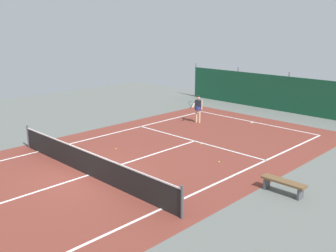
{
  "coord_description": "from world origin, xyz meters",
  "views": [
    {
      "loc": [
        12.26,
        -7.98,
        5.81
      ],
      "look_at": [
        -0.71,
        5.19,
        0.9
      ],
      "focal_mm": 41.4,
      "sensor_mm": 36.0,
      "label": 1
    }
  ],
  "objects_px": {
    "tennis_net": "(88,163)",
    "tennis_ball_midcourt": "(219,162)",
    "tennis_ball_near_player": "(201,144)",
    "tennis_ball_by_sideline": "(116,149)",
    "tennis_player": "(198,107)",
    "courtside_bench": "(283,184)"
  },
  "relations": [
    {
      "from": "tennis_net",
      "to": "tennis_ball_midcourt",
      "type": "distance_m",
      "value": 5.54
    },
    {
      "from": "tennis_ball_by_sideline",
      "to": "courtside_bench",
      "type": "height_order",
      "value": "courtside_bench"
    },
    {
      "from": "tennis_ball_near_player",
      "to": "courtside_bench",
      "type": "distance_m",
      "value": 6.19
    },
    {
      "from": "tennis_player",
      "to": "courtside_bench",
      "type": "distance_m",
      "value": 10.33
    },
    {
      "from": "tennis_player",
      "to": "courtside_bench",
      "type": "bearing_deg",
      "value": 130.62
    },
    {
      "from": "tennis_ball_near_player",
      "to": "tennis_ball_by_sideline",
      "type": "bearing_deg",
      "value": -124.85
    },
    {
      "from": "tennis_net",
      "to": "tennis_player",
      "type": "relative_size",
      "value": 6.17
    },
    {
      "from": "courtside_bench",
      "to": "tennis_net",
      "type": "bearing_deg",
      "value": -148.67
    },
    {
      "from": "tennis_ball_by_sideline",
      "to": "courtside_bench",
      "type": "relative_size",
      "value": 0.04
    },
    {
      "from": "tennis_net",
      "to": "tennis_ball_midcourt",
      "type": "xyz_separation_m",
      "value": [
        2.81,
        4.75,
        -0.48
      ]
    },
    {
      "from": "tennis_net",
      "to": "tennis_ball_near_player",
      "type": "relative_size",
      "value": 153.33
    },
    {
      "from": "tennis_player",
      "to": "tennis_ball_near_player",
      "type": "distance_m",
      "value": 4.47
    },
    {
      "from": "tennis_ball_midcourt",
      "to": "tennis_ball_by_sideline",
      "type": "height_order",
      "value": "same"
    },
    {
      "from": "tennis_ball_near_player",
      "to": "courtside_bench",
      "type": "relative_size",
      "value": 0.04
    },
    {
      "from": "tennis_net",
      "to": "tennis_player",
      "type": "distance_m",
      "value": 9.73
    },
    {
      "from": "courtside_bench",
      "to": "tennis_ball_near_player",
      "type": "bearing_deg",
      "value": 157.42
    },
    {
      "from": "tennis_ball_by_sideline",
      "to": "tennis_net",
      "type": "bearing_deg",
      "value": -56.94
    },
    {
      "from": "tennis_player",
      "to": "tennis_ball_midcourt",
      "type": "distance_m",
      "value": 7.03
    },
    {
      "from": "tennis_ball_midcourt",
      "to": "tennis_ball_near_player",
      "type": "bearing_deg",
      "value": 146.49
    },
    {
      "from": "tennis_player",
      "to": "tennis_ball_near_player",
      "type": "relative_size",
      "value": 24.85
    },
    {
      "from": "tennis_player",
      "to": "tennis_ball_by_sideline",
      "type": "bearing_deg",
      "value": 78.22
    },
    {
      "from": "tennis_ball_near_player",
      "to": "tennis_ball_midcourt",
      "type": "relative_size",
      "value": 1.0
    }
  ]
}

